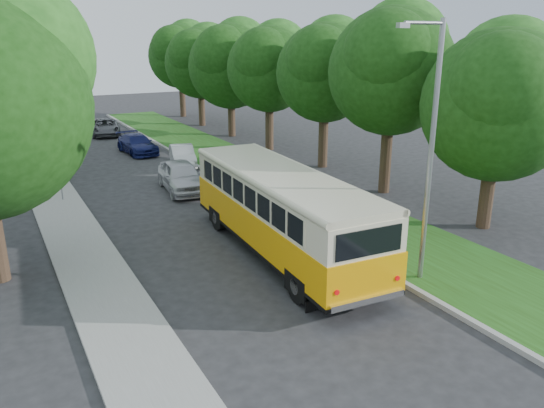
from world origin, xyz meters
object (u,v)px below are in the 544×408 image
vintage_bus (282,214)px  car_grey (105,127)px  car_silver (181,176)px  car_white (182,156)px  lamppost_near (429,147)px  lamppost_far (38,105)px  car_blue (137,144)px

vintage_bus → car_grey: 27.76m
car_silver → car_white: bearing=75.8°
car_white → vintage_bus: bearing=-83.3°
vintage_bus → car_silver: vintage_bus is taller
vintage_bus → car_white: 14.95m
lamppost_near → car_silver: size_ratio=1.78×
car_silver → lamppost_near: bearing=-71.4°
lamppost_near → vintage_bus: bearing=124.9°
lamppost_near → car_grey: lamppost_near is taller
lamppost_far → car_grey: 14.87m
lamppost_near → car_blue: 24.07m
lamppost_near → car_silver: 14.40m
vintage_bus → car_white: (1.56, 14.84, -0.94)m
car_silver → car_blue: car_silver is taller
lamppost_far → car_blue: lamppost_far is taller
lamppost_near → car_grey: bearing=95.5°
car_white → car_blue: 5.04m
lamppost_far → car_blue: size_ratio=1.73×
vintage_bus → car_silver: 9.67m
lamppost_near → lamppost_far: size_ratio=1.07×
lamppost_far → vintage_bus: 15.98m
lamppost_near → vintage_bus: 5.60m
vintage_bus → car_grey: bearing=93.6°
lamppost_far → vintage_bus: size_ratio=0.72×
car_silver → car_grey: size_ratio=0.99×
car_blue → car_grey: (-0.38, 8.08, 0.00)m
lamppost_near → lamppost_far: (-8.91, 18.50, -0.25)m
vintage_bus → car_silver: (-0.33, 9.63, -0.79)m
car_blue → car_white: bearing=-77.6°
vintage_bus → lamppost_far: bearing=115.9°
lamppost_near → vintage_bus: (-2.77, 3.97, -2.81)m
car_grey → car_blue: bearing=-78.2°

